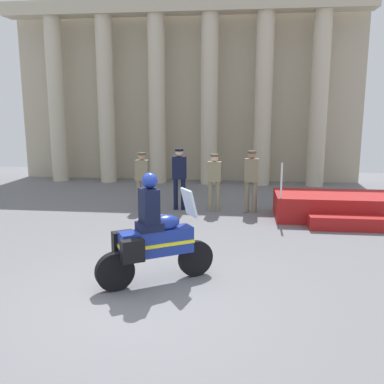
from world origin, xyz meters
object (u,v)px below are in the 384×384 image
at_px(officer_in_row_2, 214,178).
at_px(officer_in_row_0, 142,176).
at_px(officer_in_row_3, 251,176).
at_px(reviewing_stand, 338,208).
at_px(officer_in_row_1, 179,174).
at_px(motorcycle_with_rider, 152,238).

bearing_deg(officer_in_row_2, officer_in_row_0, 1.67).
bearing_deg(officer_in_row_3, reviewing_stand, 169.94).
distance_m(officer_in_row_1, officer_in_row_2, 1.02).
height_order(reviewing_stand, officer_in_row_0, officer_in_row_0).
relative_size(officer_in_row_0, motorcycle_with_rider, 0.87).
relative_size(officer_in_row_2, motorcycle_with_rider, 0.86).
xyz_separation_m(officer_in_row_1, motorcycle_with_rider, (0.34, -5.34, -0.25)).
height_order(officer_in_row_2, officer_in_row_3, officer_in_row_3).
bearing_deg(officer_in_row_2, motorcycle_with_rider, 85.67).
xyz_separation_m(reviewing_stand, motorcycle_with_rider, (-4.01, -4.72, 0.47)).
relative_size(officer_in_row_3, motorcycle_with_rider, 0.92).
height_order(officer_in_row_0, officer_in_row_2, officer_in_row_0).
height_order(officer_in_row_1, motorcycle_with_rider, motorcycle_with_rider).
height_order(officer_in_row_3, motorcycle_with_rider, motorcycle_with_rider).
distance_m(officer_in_row_0, officer_in_row_2, 2.10).
xyz_separation_m(officer_in_row_0, officer_in_row_2, (2.10, -0.05, -0.01)).
relative_size(officer_in_row_0, officer_in_row_1, 0.93).
bearing_deg(motorcycle_with_rider, officer_in_row_1, 61.68).
relative_size(officer_in_row_1, officer_in_row_2, 1.08).
xyz_separation_m(officer_in_row_3, motorcycle_with_rider, (-1.71, -5.25, -0.24)).
distance_m(reviewing_stand, officer_in_row_1, 4.46).
bearing_deg(officer_in_row_3, officer_in_row_1, 0.48).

